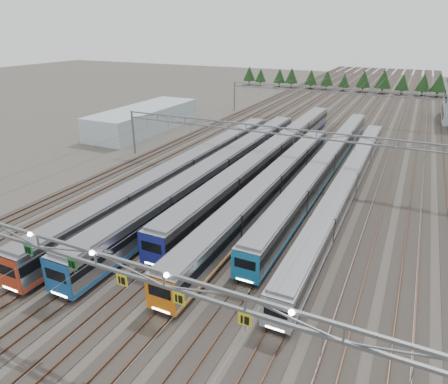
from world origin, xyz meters
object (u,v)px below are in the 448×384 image
at_px(train_d, 271,186).
at_px(train_e, 326,163).
at_px(gantry_far, 338,94).
at_px(west_shed, 144,119).
at_px(gantry_mid, 280,137).
at_px(train_c, 272,154).
at_px(train_a, 185,170).
at_px(train_b, 219,170).
at_px(train_f, 347,183).
at_px(gantry_near, 94,262).

relative_size(train_d, train_e, 0.81).
height_order(gantry_far, west_shed, gantry_far).
bearing_deg(west_shed, gantry_mid, -22.78).
bearing_deg(train_c, train_e, -2.17).
relative_size(gantry_far, west_shed, 1.88).
bearing_deg(gantry_mid, train_a, -139.50).
xyz_separation_m(train_e, west_shed, (-43.80, 12.29, 0.47)).
height_order(train_c, gantry_far, gantry_far).
bearing_deg(train_a, gantry_mid, 40.50).
relative_size(train_c, gantry_mid, 1.22).
bearing_deg(train_a, train_b, 27.92).
relative_size(train_c, train_f, 1.12).
bearing_deg(train_a, train_d, -0.80).
bearing_deg(train_c, train_d, -71.45).
bearing_deg(gantry_far, gantry_near, -90.03).
distance_m(train_c, gantry_mid, 5.93).
relative_size(train_a, train_d, 1.14).
relative_size(train_a, train_c, 0.87).
height_order(train_f, gantry_near, gantry_near).
bearing_deg(train_e, west_shed, 164.33).
relative_size(train_a, gantry_near, 1.06).
bearing_deg(train_d, train_f, 35.50).
height_order(train_c, train_d, train_c).
relative_size(train_a, west_shed, 1.99).
bearing_deg(gantry_far, train_e, -80.81).
relative_size(train_e, west_shed, 2.18).
bearing_deg(train_f, gantry_far, 103.09).
distance_m(gantry_near, west_shed, 67.00).
distance_m(train_d, train_f, 11.06).
bearing_deg(gantry_near, gantry_far, 89.97).
height_order(gantry_mid, gantry_far, same).
xyz_separation_m(gantry_far, west_shed, (-37.05, -29.44, -3.84)).
bearing_deg(west_shed, gantry_far, 38.48).
bearing_deg(train_b, train_d, -15.95).
relative_size(train_d, west_shed, 1.76).
height_order(train_b, train_f, train_b).
height_order(train_a, gantry_mid, gantry_mid).
distance_m(train_f, gantry_far, 49.87).
relative_size(train_d, gantry_near, 0.93).
height_order(train_e, train_f, train_e).
bearing_deg(train_f, train_b, -167.93).
relative_size(gantry_mid, west_shed, 1.88).
relative_size(gantry_near, gantry_far, 1.00).
xyz_separation_m(train_c, gantry_far, (2.25, 41.39, 4.13)).
bearing_deg(train_a, west_shed, 135.71).
xyz_separation_m(train_c, train_f, (13.50, -6.99, -0.33)).
height_order(train_b, west_shed, west_shed).
height_order(train_b, train_c, train_b).
relative_size(train_c, train_d, 1.31).
height_order(train_a, train_e, train_a).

